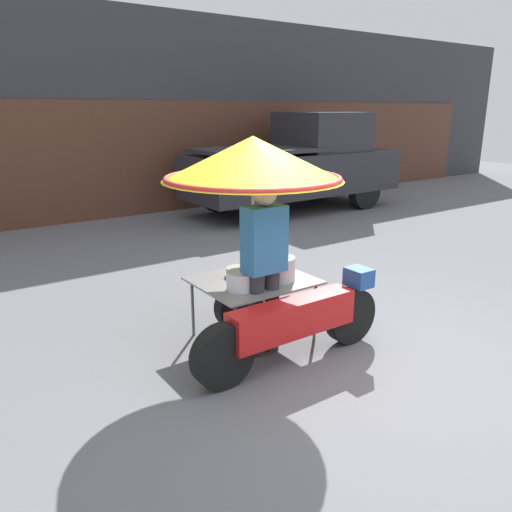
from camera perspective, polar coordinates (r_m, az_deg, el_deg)
name	(u,v)px	position (r m, az deg, el deg)	size (l,w,h in m)	color
ground_plane	(366,364)	(4.72, 12.41, -12.00)	(36.00, 36.00, 0.00)	slate
shopfront_building	(73,115)	(11.73, -20.19, 14.91)	(28.00, 2.06, 4.23)	#38383D
vendor_motorcycle_cart	(258,190)	(4.60, 0.24, 7.57)	(2.02, 1.68, 1.99)	black
vendor_person	(264,260)	(4.50, 0.94, -0.47)	(0.38, 0.22, 1.63)	#2D2D33
pickup_truck	(299,165)	(11.37, 4.90, 10.37)	(4.97, 1.80, 2.16)	black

